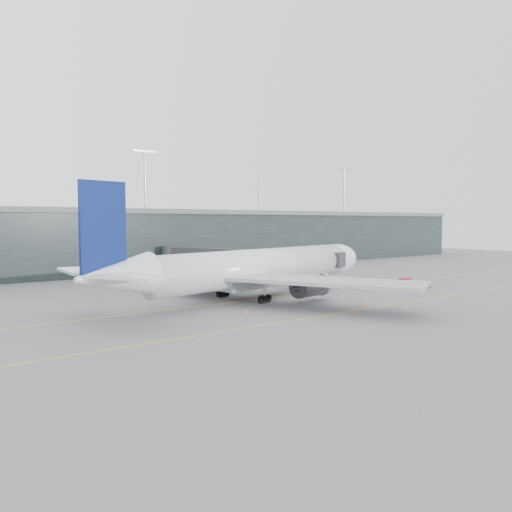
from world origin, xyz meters
TOP-DOWN VIEW (x-y plane):
  - ground at (0.00, 0.00)m, footprint 320.00×320.00m
  - taxiline_a at (0.00, -4.00)m, footprint 160.00×0.25m
  - taxiline_b at (0.00, -20.00)m, footprint 160.00×0.25m
  - taxiline_lead_main at (5.00, 20.00)m, footprint 0.25×60.00m
  - terminal at (-0.00, 58.00)m, footprint 240.00×36.00m
  - main_aircraft at (0.96, -2.49)m, footprint 60.36×55.92m
  - jet_bridge at (14.96, 22.32)m, footprint 18.46×44.64m
  - gse_cart at (30.33, -9.17)m, footprint 2.80×2.13m
  - baggage_dolly at (32.40, -11.61)m, footprint 3.61×3.29m
  - uld_a at (-5.62, 9.12)m, footprint 2.10×1.89m
  - uld_b at (-2.50, 12.16)m, footprint 1.83×1.48m
  - uld_c at (1.45, 11.56)m, footprint 2.53×2.19m
  - cone_nose at (34.24, -6.45)m, footprint 0.42×0.42m
  - cone_wing_stbd at (7.64, -18.33)m, footprint 0.44×0.44m
  - cone_wing_port at (8.73, 11.03)m, footprint 0.41×0.41m
  - cone_tail at (-8.26, -12.33)m, footprint 0.40×0.40m

SIDE VIEW (x-z plane):
  - ground at x=0.00m, z-range 0.00..0.00m
  - taxiline_a at x=0.00m, z-range 0.00..0.02m
  - taxiline_b at x=0.00m, z-range 0.00..0.02m
  - taxiline_lead_main at x=5.00m, z-range 0.00..0.02m
  - baggage_dolly at x=32.40m, z-range 0.03..0.32m
  - cone_tail at x=-8.26m, z-range 0.00..0.63m
  - cone_wing_port at x=8.73m, z-range 0.00..0.66m
  - cone_nose at x=34.24m, z-range 0.00..0.66m
  - cone_wing_stbd at x=7.64m, z-range 0.00..0.70m
  - uld_a at x=-5.62m, z-range 0.04..1.62m
  - uld_b at x=-2.50m, z-range 0.04..1.69m
  - gse_cart at x=30.33m, z-range 0.10..1.80m
  - uld_c at x=1.45m, z-range 0.05..2.05m
  - main_aircraft at x=0.96m, z-range -3.73..13.28m
  - jet_bridge at x=14.96m, z-range 1.63..8.16m
  - terminal at x=0.00m, z-range -6.88..22.12m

